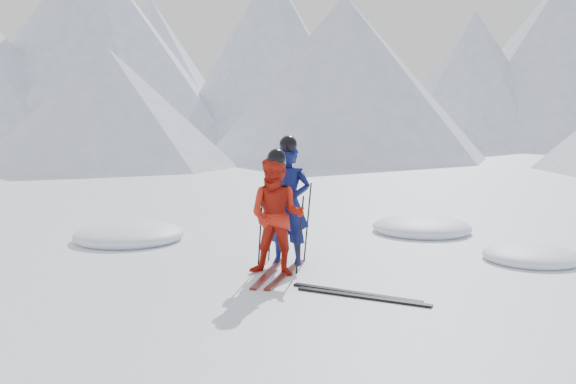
# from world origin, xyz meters

# --- Properties ---
(ground) EXTENTS (160.00, 160.00, 0.00)m
(ground) POSITION_xyz_m (0.00, 0.00, 0.00)
(ground) COLOR white
(ground) RESTS_ON ground
(mountain_range) EXTENTS (106.15, 62.94, 15.53)m
(mountain_range) POSITION_xyz_m (5.71, 35.31, 6.72)
(mountain_range) COLOR #B2BCD1
(mountain_range) RESTS_ON ground
(skier_blue) EXTENTS (0.69, 0.48, 1.82)m
(skier_blue) POSITION_xyz_m (-1.95, 0.57, 0.91)
(skier_blue) COLOR #0C144D
(skier_blue) RESTS_ON ground
(skier_red) EXTENTS (0.83, 0.66, 1.65)m
(skier_red) POSITION_xyz_m (-1.98, -0.09, 0.83)
(skier_red) COLOR red
(skier_red) RESTS_ON ground
(pole_blue_left) EXTENTS (0.12, 0.09, 1.21)m
(pole_blue_left) POSITION_xyz_m (-2.25, 0.72, 0.61)
(pole_blue_left) COLOR black
(pole_blue_left) RESTS_ON ground
(pole_blue_right) EXTENTS (0.12, 0.07, 1.21)m
(pole_blue_right) POSITION_xyz_m (-1.70, 0.82, 0.61)
(pole_blue_right) COLOR black
(pole_blue_right) RESTS_ON ground
(pole_red_left) EXTENTS (0.11, 0.09, 1.10)m
(pole_red_left) POSITION_xyz_m (-2.28, 0.16, 0.55)
(pole_red_left) COLOR black
(pole_red_left) RESTS_ON ground
(pole_red_right) EXTENTS (0.11, 0.08, 1.10)m
(pole_red_right) POSITION_xyz_m (-1.68, 0.06, 0.55)
(pole_red_right) COLOR black
(pole_red_right) RESTS_ON ground
(ski_worn_left) EXTENTS (0.09, 1.70, 0.03)m
(ski_worn_left) POSITION_xyz_m (-2.10, -0.09, 0.01)
(ski_worn_left) COLOR black
(ski_worn_left) RESTS_ON ground
(ski_worn_right) EXTENTS (0.21, 1.70, 0.03)m
(ski_worn_right) POSITION_xyz_m (-1.86, -0.09, 0.01)
(ski_worn_right) COLOR black
(ski_worn_right) RESTS_ON ground
(ski_loose_a) EXTENTS (1.65, 0.58, 0.03)m
(ski_loose_a) POSITION_xyz_m (-0.82, -0.84, 0.01)
(ski_loose_a) COLOR black
(ski_loose_a) RESTS_ON ground
(ski_loose_b) EXTENTS (1.67, 0.53, 0.03)m
(ski_loose_b) POSITION_xyz_m (-0.72, -0.99, 0.01)
(ski_loose_b) COLOR black
(ski_loose_b) RESTS_ON ground
(snow_lumps) EXTENTS (10.44, 5.87, 0.43)m
(snow_lumps) POSITION_xyz_m (-1.30, 2.14, 0.00)
(snow_lumps) COLOR white
(snow_lumps) RESTS_ON ground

